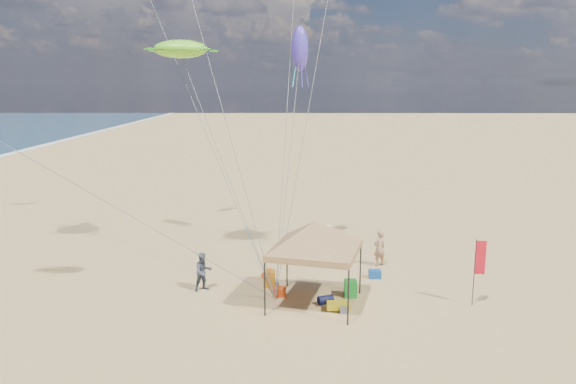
{
  "coord_description": "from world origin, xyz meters",
  "views": [
    {
      "loc": [
        0.19,
        -20.48,
        8.71
      ],
      "look_at": [
        0.0,
        3.0,
        4.0
      ],
      "focal_mm": 34.04,
      "sensor_mm": 36.0,
      "label": 1
    }
  ],
  "objects_px": {
    "person_near_c": "(327,243)",
    "cooler_red": "(279,292)",
    "canopy_tent": "(315,224)",
    "beach_cart": "(339,306)",
    "person_near_a": "(379,248)",
    "chair_yellow": "(269,279)",
    "person_near_b": "(203,272)",
    "feather_flag": "(479,261)",
    "cooler_blue": "(375,274)",
    "chair_green": "(350,288)"
  },
  "relations": [
    {
      "from": "chair_green",
      "to": "person_near_b",
      "type": "bearing_deg",
      "value": 174.14
    },
    {
      "from": "chair_green",
      "to": "person_near_b",
      "type": "height_order",
      "value": "person_near_b"
    },
    {
      "from": "feather_flag",
      "to": "cooler_red",
      "type": "distance_m",
      "value": 8.08
    },
    {
      "from": "feather_flag",
      "to": "cooler_blue",
      "type": "xyz_separation_m",
      "value": [
        -3.58,
        3.08,
        -1.65
      ]
    },
    {
      "from": "canopy_tent",
      "to": "chair_yellow",
      "type": "height_order",
      "value": "canopy_tent"
    },
    {
      "from": "chair_yellow",
      "to": "person_near_c",
      "type": "height_order",
      "value": "person_near_c"
    },
    {
      "from": "canopy_tent",
      "to": "cooler_red",
      "type": "bearing_deg",
      "value": 151.18
    },
    {
      "from": "cooler_blue",
      "to": "chair_yellow",
      "type": "xyz_separation_m",
      "value": [
        -4.75,
        -1.07,
        0.16
      ]
    },
    {
      "from": "chair_green",
      "to": "beach_cart",
      "type": "relative_size",
      "value": 0.78
    },
    {
      "from": "feather_flag",
      "to": "person_near_b",
      "type": "distance_m",
      "value": 11.26
    },
    {
      "from": "beach_cart",
      "to": "person_near_b",
      "type": "relative_size",
      "value": 0.54
    },
    {
      "from": "cooler_red",
      "to": "beach_cart",
      "type": "xyz_separation_m",
      "value": [
        2.33,
        -1.43,
        0.01
      ]
    },
    {
      "from": "cooler_red",
      "to": "person_near_c",
      "type": "distance_m",
      "value": 5.08
    },
    {
      "from": "cooler_blue",
      "to": "person_near_b",
      "type": "xyz_separation_m",
      "value": [
        -7.53,
        -1.55,
        0.64
      ]
    },
    {
      "from": "person_near_a",
      "to": "person_near_b",
      "type": "height_order",
      "value": "person_near_a"
    },
    {
      "from": "chair_yellow",
      "to": "beach_cart",
      "type": "xyz_separation_m",
      "value": [
        2.8,
        -2.55,
        -0.15
      ]
    },
    {
      "from": "feather_flag",
      "to": "chair_yellow",
      "type": "relative_size",
      "value": 3.9
    },
    {
      "from": "beach_cart",
      "to": "person_near_c",
      "type": "height_order",
      "value": "person_near_c"
    },
    {
      "from": "feather_flag",
      "to": "beach_cart",
      "type": "height_order",
      "value": "feather_flag"
    },
    {
      "from": "person_near_a",
      "to": "person_near_c",
      "type": "relative_size",
      "value": 0.95
    },
    {
      "from": "chair_green",
      "to": "beach_cart",
      "type": "distance_m",
      "value": 1.57
    },
    {
      "from": "person_near_a",
      "to": "chair_yellow",
      "type": "bearing_deg",
      "value": -0.41
    },
    {
      "from": "chair_green",
      "to": "chair_yellow",
      "type": "distance_m",
      "value": 3.59
    },
    {
      "from": "canopy_tent",
      "to": "beach_cart",
      "type": "xyz_separation_m",
      "value": [
        0.9,
        -0.64,
        -3.1
      ]
    },
    {
      "from": "feather_flag",
      "to": "person_near_a",
      "type": "relative_size",
      "value": 1.54
    },
    {
      "from": "person_near_a",
      "to": "chair_green",
      "type": "bearing_deg",
      "value": 36.7
    },
    {
      "from": "beach_cart",
      "to": "person_near_b",
      "type": "bearing_deg",
      "value": 159.62
    },
    {
      "from": "person_near_a",
      "to": "person_near_c",
      "type": "bearing_deg",
      "value": -42.0
    },
    {
      "from": "cooler_blue",
      "to": "person_near_c",
      "type": "height_order",
      "value": "person_near_c"
    },
    {
      "from": "chair_green",
      "to": "chair_yellow",
      "type": "height_order",
      "value": "same"
    },
    {
      "from": "person_near_a",
      "to": "person_near_b",
      "type": "distance_m",
      "value": 8.62
    },
    {
      "from": "beach_cart",
      "to": "person_near_c",
      "type": "distance_m",
      "value": 5.97
    },
    {
      "from": "feather_flag",
      "to": "cooler_red",
      "type": "bearing_deg",
      "value": 173.53
    },
    {
      "from": "person_near_a",
      "to": "canopy_tent",
      "type": "bearing_deg",
      "value": 26.29
    },
    {
      "from": "canopy_tent",
      "to": "person_near_a",
      "type": "xyz_separation_m",
      "value": [
        3.3,
        4.69,
        -2.41
      ]
    },
    {
      "from": "feather_flag",
      "to": "person_near_c",
      "type": "xyz_separation_m",
      "value": [
        -5.61,
        5.39,
        -0.9
      ]
    },
    {
      "from": "cooler_red",
      "to": "person_near_c",
      "type": "relative_size",
      "value": 0.29
    },
    {
      "from": "cooler_blue",
      "to": "chair_green",
      "type": "height_order",
      "value": "chair_green"
    },
    {
      "from": "canopy_tent",
      "to": "beach_cart",
      "type": "relative_size",
      "value": 6.91
    },
    {
      "from": "canopy_tent",
      "to": "beach_cart",
      "type": "distance_m",
      "value": 3.29
    },
    {
      "from": "cooler_red",
      "to": "chair_green",
      "type": "relative_size",
      "value": 0.77
    },
    {
      "from": "cooler_blue",
      "to": "chair_green",
      "type": "distance_m",
      "value": 2.56
    },
    {
      "from": "feather_flag",
      "to": "cooler_blue",
      "type": "relative_size",
      "value": 5.06
    },
    {
      "from": "beach_cart",
      "to": "feather_flag",
      "type": "bearing_deg",
      "value": 5.57
    },
    {
      "from": "person_near_c",
      "to": "cooler_red",
      "type": "bearing_deg",
      "value": 52.06
    },
    {
      "from": "cooler_red",
      "to": "person_near_b",
      "type": "bearing_deg",
      "value": 168.8
    },
    {
      "from": "chair_yellow",
      "to": "person_near_a",
      "type": "xyz_separation_m",
      "value": [
        5.2,
        2.79,
        0.54
      ]
    },
    {
      "from": "canopy_tent",
      "to": "person_near_b",
      "type": "distance_m",
      "value": 5.48
    },
    {
      "from": "canopy_tent",
      "to": "beach_cart",
      "type": "bearing_deg",
      "value": -35.49
    },
    {
      "from": "canopy_tent",
      "to": "feather_flag",
      "type": "relative_size",
      "value": 2.27
    }
  ]
}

